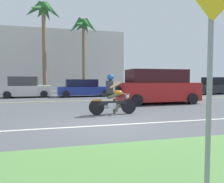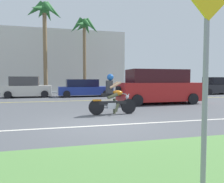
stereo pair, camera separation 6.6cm
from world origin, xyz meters
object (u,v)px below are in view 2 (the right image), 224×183
object	(u,v)px
parked_car_4	(217,86)
palm_tree_0	(44,17)
street_sign	(206,62)
parked_car_3	(149,86)
palm_tree_1	(84,30)
suv_nearby	(158,87)
parked_car_1	(27,88)
parked_car_2	(84,88)
motorcyclist	(112,97)

from	to	relation	value
parked_car_4	palm_tree_0	distance (m)	18.24
parked_car_4	street_sign	size ratio (longest dim) A/B	1.66
parked_car_4	palm_tree_0	world-z (taller)	palm_tree_0
parked_car_3	palm_tree_1	distance (m)	9.06
suv_nearby	palm_tree_0	size ratio (longest dim) A/B	0.56
parked_car_3	parked_car_4	xyz separation A→B (m)	(6.47, -1.57, -0.02)
palm_tree_1	street_sign	size ratio (longest dim) A/B	2.93
palm_tree_0	parked_car_1	bearing A→B (deg)	-108.58
parked_car_4	palm_tree_1	distance (m)	14.65
parked_car_2	palm_tree_0	size ratio (longest dim) A/B	0.50
parked_car_1	parked_car_4	xyz separation A→B (m)	(17.63, -0.62, -0.00)
parked_car_4	palm_tree_1	bearing A→B (deg)	157.45
motorcyclist	palm_tree_1	size ratio (longest dim) A/B	0.25
motorcyclist	parked_car_3	world-z (taller)	parked_car_3
parked_car_2	palm_tree_0	world-z (taller)	palm_tree_0
parked_car_3	palm_tree_0	world-z (taller)	palm_tree_0
suv_nearby	parked_car_2	distance (m)	7.33
suv_nearby	street_sign	distance (m)	10.59
parked_car_2	parked_car_4	world-z (taller)	parked_car_4
suv_nearby	palm_tree_1	distance (m)	12.94
suv_nearby	parked_car_4	world-z (taller)	suv_nearby
parked_car_4	parked_car_3	bearing A→B (deg)	166.35
palm_tree_0	street_sign	xyz separation A→B (m)	(2.79, -20.14, -5.88)
palm_tree_0	palm_tree_1	xyz separation A→B (m)	(3.97, 0.80, -0.90)
palm_tree_0	street_sign	world-z (taller)	palm_tree_0
parked_car_4	parked_car_2	bearing A→B (deg)	178.85
parked_car_3	motorcyclist	bearing A→B (deg)	-121.02
street_sign	palm_tree_1	bearing A→B (deg)	86.78
parked_car_1	palm_tree_1	xyz separation A→B (m)	(5.23, 4.53, 5.86)
parked_car_3	street_sign	xyz separation A→B (m)	(-7.10, -17.36, 0.86)
parked_car_3	palm_tree_1	bearing A→B (deg)	148.88
suv_nearby	parked_car_3	size ratio (longest dim) A/B	1.09
parked_car_4	motorcyclist	bearing A→B (deg)	-144.47
motorcyclist	suv_nearby	world-z (taller)	suv_nearby
street_sign	motorcyclist	bearing A→B (deg)	84.91
motorcyclist	suv_nearby	size ratio (longest dim) A/B	0.40
motorcyclist	parked_car_2	xyz separation A→B (m)	(-0.02, 9.54, -0.03)
palm_tree_0	street_sign	bearing A→B (deg)	-82.10
parked_car_2	parked_car_4	bearing A→B (deg)	-1.15
parked_car_1	palm_tree_1	size ratio (longest dim) A/B	0.47
palm_tree_0	suv_nearby	bearing A→B (deg)	-56.15
motorcyclist	palm_tree_0	bearing A→B (deg)	103.90
suv_nearby	street_sign	bearing A→B (deg)	-113.46
parked_car_3	street_sign	size ratio (longest dim) A/B	1.69
parked_car_1	palm_tree_1	bearing A→B (deg)	40.93
suv_nearby	motorcyclist	bearing A→B (deg)	-138.67
parked_car_2	street_sign	bearing A→B (deg)	-92.00
suv_nearby	parked_car_3	xyz separation A→B (m)	(2.89, 7.66, -0.20)
motorcyclist	parked_car_3	distance (m)	12.66
palm_tree_1	parked_car_4	bearing A→B (deg)	-22.55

